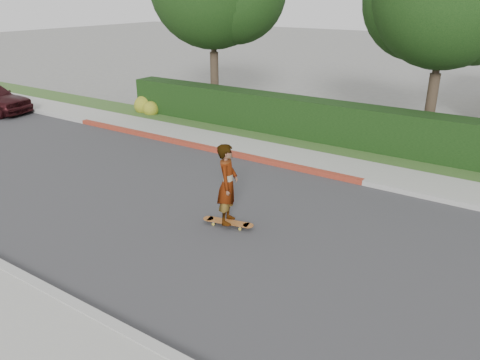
# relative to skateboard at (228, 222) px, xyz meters

# --- Properties ---
(ground) EXTENTS (120.00, 120.00, 0.00)m
(ground) POSITION_rel_skateboard_xyz_m (0.72, 0.12, -0.11)
(ground) COLOR slate
(ground) RESTS_ON ground
(road) EXTENTS (60.00, 8.00, 0.01)m
(road) POSITION_rel_skateboard_xyz_m (0.72, 0.12, -0.10)
(road) COLOR #2D2D30
(road) RESTS_ON ground
(curb_near) EXTENTS (60.00, 0.20, 0.15)m
(curb_near) POSITION_rel_skateboard_xyz_m (0.72, -3.98, -0.03)
(curb_near) COLOR #9E9E99
(curb_near) RESTS_ON ground
(curb_far) EXTENTS (60.00, 0.20, 0.15)m
(curb_far) POSITION_rel_skateboard_xyz_m (0.72, 4.22, -0.03)
(curb_far) COLOR #9E9E99
(curb_far) RESTS_ON ground
(curb_red_section) EXTENTS (12.00, 0.21, 0.15)m
(curb_red_section) POSITION_rel_skateboard_xyz_m (-4.28, 4.22, -0.03)
(curb_red_section) COLOR maroon
(curb_red_section) RESTS_ON ground
(sidewalk_far) EXTENTS (60.00, 1.60, 0.12)m
(sidewalk_far) POSITION_rel_skateboard_xyz_m (0.72, 5.12, -0.05)
(sidewalk_far) COLOR gray
(sidewalk_far) RESTS_ON ground
(planting_strip) EXTENTS (60.00, 1.60, 0.10)m
(planting_strip) POSITION_rel_skateboard_xyz_m (0.72, 6.72, -0.06)
(planting_strip) COLOR #2D4C1E
(planting_strip) RESTS_ON ground
(hedge) EXTENTS (15.00, 1.00, 1.50)m
(hedge) POSITION_rel_skateboard_xyz_m (-2.28, 7.32, 0.64)
(hedge) COLOR black
(hedge) RESTS_ON ground
(flowering_shrub) EXTENTS (1.40, 1.00, 0.90)m
(flowering_shrub) POSITION_rel_skateboard_xyz_m (-9.29, 6.85, 0.23)
(flowering_shrub) COLOR #2D4C19
(flowering_shrub) RESTS_ON ground
(skateboard) EXTENTS (1.26, 0.52, 0.12)m
(skateboard) POSITION_rel_skateboard_xyz_m (0.00, 0.00, 0.00)
(skateboard) COLOR gold
(skateboard) RESTS_ON ground
(skateboarder) EXTENTS (0.68, 0.81, 1.88)m
(skateboarder) POSITION_rel_skateboard_xyz_m (-0.00, 0.00, 0.96)
(skateboarder) COLOR white
(skateboarder) RESTS_ON skateboard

